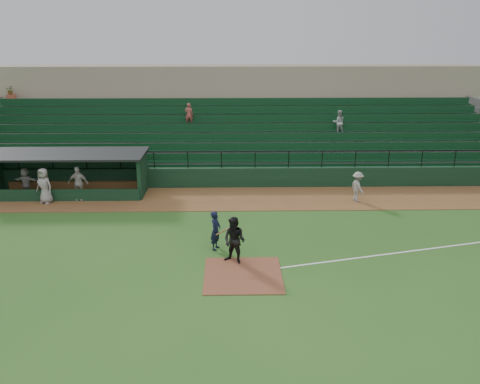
{
  "coord_description": "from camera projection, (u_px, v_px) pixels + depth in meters",
  "views": [
    {
      "loc": [
        -0.44,
        -17.8,
        8.99
      ],
      "look_at": [
        0.0,
        5.0,
        1.4
      ],
      "focal_mm": 36.4,
      "sensor_mm": 36.0,
      "label": 1
    }
  ],
  "objects": [
    {
      "name": "dugout_player_c",
      "position": [
        26.0,
        182.0,
        27.55
      ],
      "size": [
        1.55,
        0.62,
        1.63
      ],
      "primitive_type": "imported",
      "rotation": [
        0.0,
        0.0,
        3.05
      ],
      "color": "#A09B96",
      "rests_on": "warning_track"
    },
    {
      "name": "home_plate_dirt",
      "position": [
        243.0,
        275.0,
        18.78
      ],
      "size": [
        3.0,
        3.0,
        0.03
      ],
      "primitive_type": "cube",
      "color": "brown",
      "rests_on": "ground"
    },
    {
      "name": "foul_line",
      "position": [
        426.0,
        249.0,
        21.02
      ],
      "size": [
        17.49,
        4.44,
        0.01
      ],
      "primitive_type": "cube",
      "rotation": [
        0.0,
        0.0,
        0.24
      ],
      "color": "white",
      "rests_on": "ground"
    },
    {
      "name": "umpire",
      "position": [
        234.0,
        241.0,
        19.51
      ],
      "size": [
        1.19,
        1.11,
        1.95
      ],
      "primitive_type": "imported",
      "rotation": [
        0.0,
        0.0,
        -0.52
      ],
      "color": "black",
      "rests_on": "ground"
    },
    {
      "name": "runner",
      "position": [
        358.0,
        187.0,
        26.65
      ],
      "size": [
        0.91,
        1.21,
        1.66
      ],
      "primitive_type": "imported",
      "rotation": [
        0.0,
        0.0,
        1.88
      ],
      "color": "gray",
      "rests_on": "warning_track"
    },
    {
      "name": "warning_track",
      "position": [
        239.0,
        199.0,
        27.32
      ],
      "size": [
        40.0,
        4.0,
        0.03
      ],
      "primitive_type": "cube",
      "color": "brown",
      "rests_on": "ground"
    },
    {
      "name": "dugout",
      "position": [
        71.0,
        169.0,
        28.2
      ],
      "size": [
        8.9,
        3.2,
        2.42
      ],
      "color": "black",
      "rests_on": "ground"
    },
    {
      "name": "stadium_structure",
      "position": [
        237.0,
        129.0,
        34.62
      ],
      "size": [
        38.0,
        13.08,
        6.4
      ],
      "color": "black",
      "rests_on": "ground"
    },
    {
      "name": "batter_at_plate",
      "position": [
        216.0,
        230.0,
        20.78
      ],
      "size": [
        1.09,
        0.73,
        1.73
      ],
      "color": "black",
      "rests_on": "ground"
    },
    {
      "name": "ground",
      "position": [
        242.0,
        263.0,
        19.73
      ],
      "size": [
        90.0,
        90.0,
        0.0
      ],
      "primitive_type": "plane",
      "color": "#2A561B",
      "rests_on": "ground"
    },
    {
      "name": "dugout_player_a",
      "position": [
        78.0,
        183.0,
        26.74
      ],
      "size": [
        1.17,
        0.57,
        1.93
      ],
      "primitive_type": "imported",
      "rotation": [
        0.0,
        0.0,
        -0.09
      ],
      "color": "#ABA5A0",
      "rests_on": "warning_track"
    },
    {
      "name": "dugout_player_b",
      "position": [
        44.0,
        186.0,
        26.3
      ],
      "size": [
        1.11,
        0.91,
        1.95
      ],
      "primitive_type": "imported",
      "rotation": [
        0.0,
        0.0,
        -0.36
      ],
      "color": "gray",
      "rests_on": "warning_track"
    }
  ]
}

